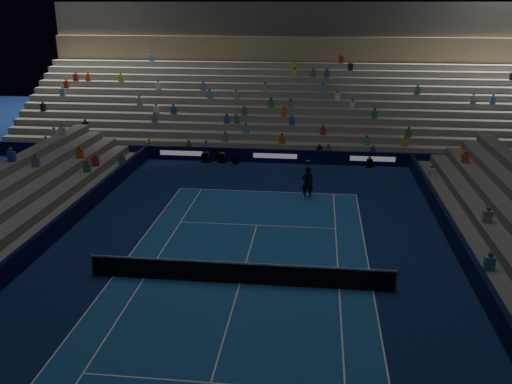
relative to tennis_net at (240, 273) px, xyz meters
The scene contains 9 objects.
ground 0.50m from the tennis_net, ahead, with size 90.00×90.00×0.00m, color #0C1B48.
court_surface 0.50m from the tennis_net, ahead, with size 10.97×23.77×0.01m, color #194C8B.
sponsor_barrier_far 18.50m from the tennis_net, 90.00° to the left, with size 44.00×0.25×1.00m, color black.
sponsor_barrier_east 9.70m from the tennis_net, ahead, with size 0.25×37.00×1.00m, color black.
sponsor_barrier_west 9.70m from the tennis_net, behind, with size 0.25×37.00×1.00m, color black.
grandstand_main 28.05m from the tennis_net, 90.00° to the left, with size 44.00×15.20×11.20m.
tennis_net is the anchor object (origin of this frame).
tennis_player 11.25m from the tennis_net, 77.07° to the left, with size 0.72×0.47×1.97m, color black.
broadcast_camera 18.20m from the tennis_net, 99.05° to the left, with size 0.50×0.88×0.53m.
Camera 1 is at (2.98, -20.26, 11.12)m, focal length 38.59 mm.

